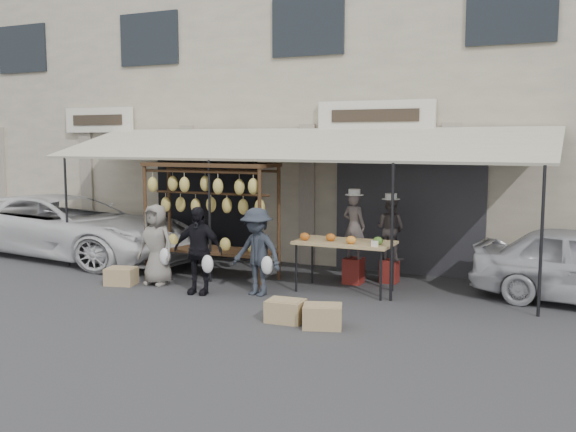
# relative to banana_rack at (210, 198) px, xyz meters

# --- Properties ---
(ground_plane) EXTENTS (90.00, 90.00, 0.00)m
(ground_plane) POSITION_rel_banana_rack_xyz_m (1.15, -1.41, -1.56)
(ground_plane) COLOR #2D2D30
(shophouse) EXTENTS (24.00, 6.15, 7.30)m
(shophouse) POSITION_rel_banana_rack_xyz_m (1.15, 5.08, 2.09)
(shophouse) COLOR #C3B69A
(shophouse) RESTS_ON ground_plane
(awning) EXTENTS (10.00, 2.35, 2.92)m
(awning) POSITION_rel_banana_rack_xyz_m (1.16, 0.87, 1.01)
(awning) COLOR beige
(awning) RESTS_ON ground_plane
(banana_rack) EXTENTS (2.60, 0.90, 2.24)m
(banana_rack) POSITION_rel_banana_rack_xyz_m (0.00, 0.00, 0.00)
(banana_rack) COLOR black
(banana_rack) RESTS_ON ground_plane
(produce_table) EXTENTS (1.70, 0.90, 1.04)m
(produce_table) POSITION_rel_banana_rack_xyz_m (2.72, 0.02, -0.70)
(produce_table) COLOR tan
(produce_table) RESTS_ON ground_plane
(vendor_left) EXTENTS (0.49, 0.37, 1.22)m
(vendor_left) POSITION_rel_banana_rack_xyz_m (2.66, 0.72, -0.47)
(vendor_left) COLOR #554C4A
(vendor_left) RESTS_ON stool_left
(vendor_right) EXTENTS (0.66, 0.57, 1.18)m
(vendor_right) POSITION_rel_banana_rack_xyz_m (3.26, 1.08, -0.54)
(vendor_right) COLOR #443C3B
(vendor_right) RESTS_ON stool_right
(customer_left) EXTENTS (0.75, 0.50, 1.50)m
(customer_left) POSITION_rel_banana_rack_xyz_m (-0.62, -0.88, -0.81)
(customer_left) COLOR slate
(customer_left) RESTS_ON ground_plane
(customer_mid) EXTENTS (0.94, 0.49, 1.53)m
(customer_mid) POSITION_rel_banana_rack_xyz_m (0.46, -1.16, -0.80)
(customer_mid) COLOR black
(customer_mid) RESTS_ON ground_plane
(customer_right) EXTENTS (1.06, 0.73, 1.52)m
(customer_right) POSITION_rel_banana_rack_xyz_m (1.44, -0.84, -0.80)
(customer_right) COLOR #282D36
(customer_right) RESTS_ON ground_plane
(stool_left) EXTENTS (0.40, 0.40, 0.48)m
(stool_left) POSITION_rel_banana_rack_xyz_m (2.66, 0.72, -1.32)
(stool_left) COLOR maroon
(stool_left) RESTS_ON ground_plane
(stool_right) EXTENTS (0.32, 0.32, 0.43)m
(stool_right) POSITION_rel_banana_rack_xyz_m (3.26, 1.08, -1.34)
(stool_right) COLOR maroon
(stool_right) RESTS_ON ground_plane
(crate_near_a) EXTENTS (0.57, 0.45, 0.32)m
(crate_near_a) POSITION_rel_banana_rack_xyz_m (2.57, -2.11, -1.40)
(crate_near_a) COLOR tan
(crate_near_a) RESTS_ON ground_plane
(crate_near_b) EXTENTS (0.65, 0.57, 0.33)m
(crate_near_b) POSITION_rel_banana_rack_xyz_m (3.18, -2.16, -1.40)
(crate_near_b) COLOR tan
(crate_near_b) RESTS_ON ground_plane
(crate_far) EXTENTS (0.61, 0.52, 0.32)m
(crate_far) POSITION_rel_banana_rack_xyz_m (-1.22, -1.17, -1.40)
(crate_far) COLOR tan
(crate_far) RESTS_ON ground_plane
(van) EXTENTS (5.23, 2.88, 2.08)m
(van) POSITION_rel_banana_rack_xyz_m (-4.34, 0.72, -0.52)
(van) COLOR white
(van) RESTS_ON ground_plane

